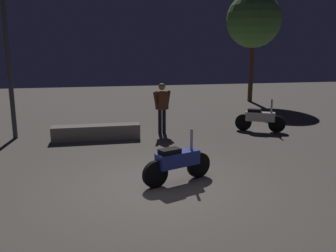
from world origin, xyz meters
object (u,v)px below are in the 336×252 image
at_px(motorcycle_blue_foreground, 177,162).
at_px(person_rider_beside, 162,104).
at_px(motorcycle_white_parked_left, 260,119).
at_px(streetlamp_near, 6,34).

height_order(motorcycle_blue_foreground, person_rider_beside, person_rider_beside).
height_order(motorcycle_white_parked_left, person_rider_beside, person_rider_beside).
relative_size(motorcycle_blue_foreground, streetlamp_near, 0.32).
bearing_deg(person_rider_beside, motorcycle_white_parked_left, 62.23).
height_order(motorcycle_blue_foreground, motorcycle_white_parked_left, same).
distance_m(motorcycle_white_parked_left, streetlamp_near, 8.42).
xyz_separation_m(motorcycle_blue_foreground, streetlamp_near, (-4.12, 4.73, 2.74)).
relative_size(motorcycle_blue_foreground, motorcycle_white_parked_left, 1.05).
distance_m(motorcycle_blue_foreground, motorcycle_white_parked_left, 5.56).
xyz_separation_m(motorcycle_blue_foreground, motorcycle_white_parked_left, (3.81, 4.05, 0.00)).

